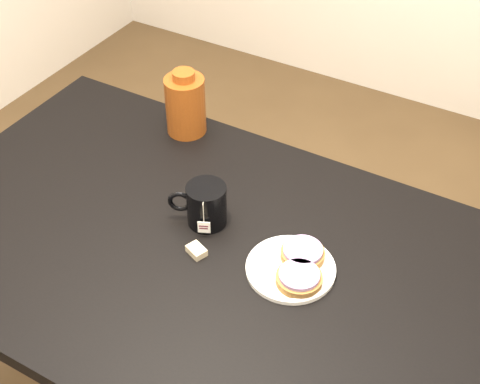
% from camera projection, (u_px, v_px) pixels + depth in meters
% --- Properties ---
extents(table, '(1.40, 0.90, 0.75)m').
position_uv_depth(table, '(191.00, 265.00, 1.63)').
color(table, black).
rests_on(table, ground_plane).
extents(plate, '(0.20, 0.20, 0.02)m').
position_uv_depth(plate, '(291.00, 268.00, 1.50)').
color(plate, white).
rests_on(plate, table).
extents(bagel_back, '(0.14, 0.14, 0.03)m').
position_uv_depth(bagel_back, '(303.00, 253.00, 1.51)').
color(bagel_back, brown).
rests_on(bagel_back, plate).
extents(bagel_front, '(0.13, 0.13, 0.03)m').
position_uv_depth(bagel_front, '(299.00, 278.00, 1.45)').
color(bagel_front, brown).
rests_on(bagel_front, plate).
extents(mug, '(0.15, 0.13, 0.11)m').
position_uv_depth(mug, '(206.00, 204.00, 1.59)').
color(mug, black).
rests_on(mug, table).
extents(teabag_pouch, '(0.05, 0.05, 0.02)m').
position_uv_depth(teabag_pouch, '(196.00, 251.00, 1.53)').
color(teabag_pouch, '#C6B793').
rests_on(teabag_pouch, table).
extents(bagel_package, '(0.14, 0.14, 0.19)m').
position_uv_depth(bagel_package, '(185.00, 104.00, 1.85)').
color(bagel_package, '#5B250C').
rests_on(bagel_package, table).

